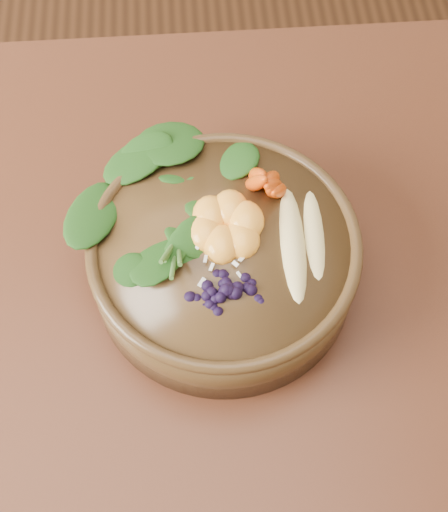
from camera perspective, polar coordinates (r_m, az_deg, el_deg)
The scene contains 8 objects.
ground at distance 1.57m, azimuth -11.04°, elevation -16.45°, with size 4.00×4.00×0.00m, color #381E0F.
stoneware_bowl at distance 0.82m, azimuth -0.00°, elevation -0.35°, with size 0.31×0.31×0.08m, color #4E341A.
kale_heap at distance 0.80m, azimuth -3.40°, elevation 5.86°, with size 0.20×0.18×0.05m, color #204A17, non-canonical shape.
carrot_cluster at distance 0.80m, azimuth 3.98°, elevation 7.74°, with size 0.06×0.06×0.08m, color #D3410F, non-canonical shape.
banana_halves at distance 0.78m, azimuth 6.48°, elevation 1.92°, with size 0.06×0.17×0.03m.
mandarin_cluster at distance 0.78m, azimuth 0.16°, elevation 2.95°, with size 0.09×0.10×0.03m, color #FFA02F, non-canonical shape.
blueberry_pile at distance 0.74m, azimuth 0.23°, elevation -2.27°, with size 0.14×0.11×0.04m, color black, non-canonical shape.
coconut_flakes at distance 0.77m, azimuth 0.15°, elevation -0.07°, with size 0.10×0.07×0.01m, color white, non-canonical shape.
Camera 1 is at (0.26, -0.36, 1.51)m, focal length 50.00 mm.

